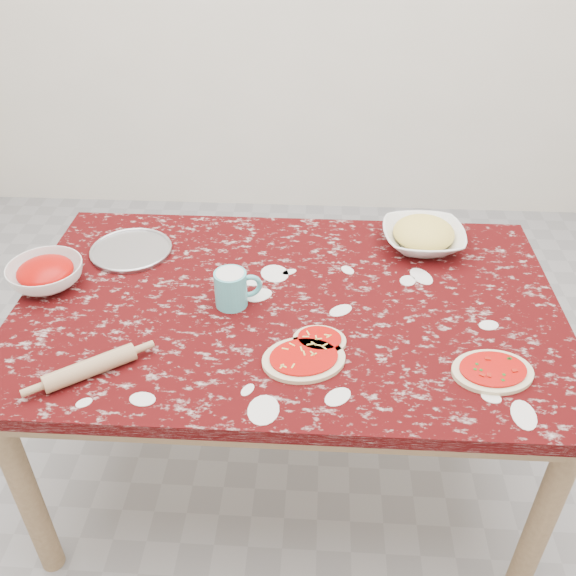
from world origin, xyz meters
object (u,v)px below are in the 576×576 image
(worktable, at_px, (288,323))
(pizza_tray, at_px, (131,251))
(sauce_bowl, at_px, (46,275))
(rolling_pin, at_px, (90,368))
(cheese_bowl, at_px, (423,238))
(flour_mug, at_px, (232,288))

(worktable, xyz_separation_m, pizza_tray, (-0.53, 0.24, 0.09))
(pizza_tray, relative_size, sauce_bowl, 1.16)
(rolling_pin, bearing_deg, pizza_tray, 95.09)
(rolling_pin, bearing_deg, sauce_bowl, 123.91)
(worktable, height_order, sauce_bowl, sauce_bowl)
(cheese_bowl, bearing_deg, worktable, -142.27)
(flour_mug, xyz_separation_m, rolling_pin, (-0.32, -0.32, -0.03))
(worktable, relative_size, cheese_bowl, 5.92)
(flour_mug, bearing_deg, worktable, 6.82)
(pizza_tray, relative_size, cheese_bowl, 0.97)
(flour_mug, distance_m, rolling_pin, 0.45)
(worktable, distance_m, cheese_bowl, 0.56)
(pizza_tray, xyz_separation_m, flour_mug, (0.37, -0.26, 0.05))
(worktable, bearing_deg, cheese_bowl, 37.73)
(cheese_bowl, distance_m, rolling_pin, 1.13)
(worktable, distance_m, flour_mug, 0.21)
(worktable, height_order, flour_mug, flour_mug)
(rolling_pin, bearing_deg, worktable, 34.84)
(sauce_bowl, bearing_deg, worktable, -3.56)
(rolling_pin, bearing_deg, cheese_bowl, 36.23)
(worktable, relative_size, flour_mug, 11.59)
(worktable, bearing_deg, pizza_tray, 155.58)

